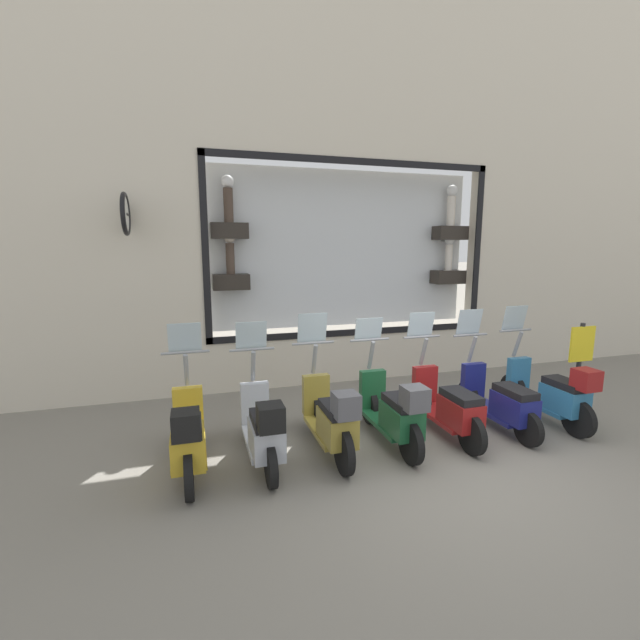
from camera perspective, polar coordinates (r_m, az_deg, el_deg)
ground_plane at (r=5.76m, az=17.04°, el=-17.75°), size 120.00×120.00×0.00m
building_facade at (r=8.79m, az=4.30°, el=28.14°), size 1.25×36.00×10.56m
scooter_teal_0 at (r=7.29m, az=28.51°, el=-8.52°), size 1.81×0.61×1.67m
scooter_navy_1 at (r=6.78m, az=22.90°, el=-9.93°), size 1.79×0.60×1.65m
scooter_red_2 at (r=6.29m, az=16.70°, el=-10.98°), size 1.80×0.60×1.64m
scooter_green_3 at (r=5.82m, az=9.77°, el=-11.96°), size 1.81×0.60×1.59m
scooter_olive_4 at (r=5.51m, az=1.49°, el=-12.98°), size 1.81×0.60×1.70m
scooter_silver_5 at (r=5.33m, az=-7.58°, el=-14.17°), size 1.80×0.61×1.62m
scooter_yellow_6 at (r=5.28m, az=-17.17°, el=-14.61°), size 1.80×0.61×1.65m
shop_sign_post at (r=7.82m, az=31.26°, el=-5.33°), size 0.36×0.45×1.46m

